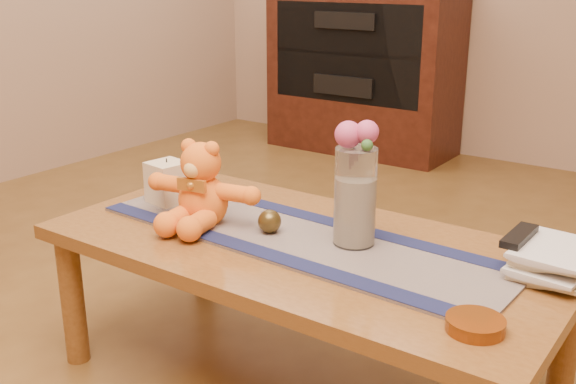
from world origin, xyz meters
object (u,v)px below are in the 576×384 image
Objects in this scene: teddy_bear at (203,184)px; tv_remote at (519,236)px; amber_dish at (475,325)px; book_bottom at (517,263)px; glass_vase at (355,197)px; bronze_ball at (270,221)px; pillar_candle at (168,182)px.

tv_remote is at bearing 4.58° from teddy_bear.
teddy_bear is 2.79× the size of amber_dish.
book_bottom is at bearing 5.22° from teddy_bear.
teddy_bear is at bearing -166.80° from book_bottom.
glass_vase reaches higher than amber_dish.
amber_dish is (0.86, -0.14, -0.11)m from teddy_bear.
book_bottom is (0.63, 0.19, -0.03)m from bronze_ball.
amber_dish is (0.03, -0.36, 0.00)m from book_bottom.
pillar_candle is at bearing -173.54° from book_bottom.
pillar_candle is at bearing 151.53° from teddy_bear.
amber_dish is at bearing -15.22° from bronze_ball.
bronze_ball is 0.41× the size of tv_remote.
book_bottom is 1.84× the size of amber_dish.
amber_dish is at bearing -29.91° from glass_vase.
tv_remote is at bearing 15.65° from bronze_ball.
book_bottom is 0.08m from tv_remote.
tv_remote reaches higher than amber_dish.
glass_vase is 0.26m from bronze_ball.
glass_vase is at bearing -165.36° from book_bottom.
pillar_candle reaches higher than book_bottom.
teddy_bear is 2.65× the size of pillar_candle.
bronze_ball is (-0.23, -0.07, -0.10)m from glass_vase.
pillar_candle is 0.49× the size of glass_vase.
glass_vase is 0.41m from tv_remote.
tv_remote is (0.40, 0.11, -0.05)m from glass_vase.
glass_vase is 3.99× the size of bronze_ball.
tv_remote is (0.63, 0.18, 0.04)m from bronze_ball.
bronze_ball is at bearing -163.88° from glass_vase.
pillar_candle is 1.06m from book_bottom.
bronze_ball is at bearing -165.57° from book_bottom.
tv_remote is 0.36m from amber_dish.
glass_vase is at bearing 150.09° from amber_dish.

